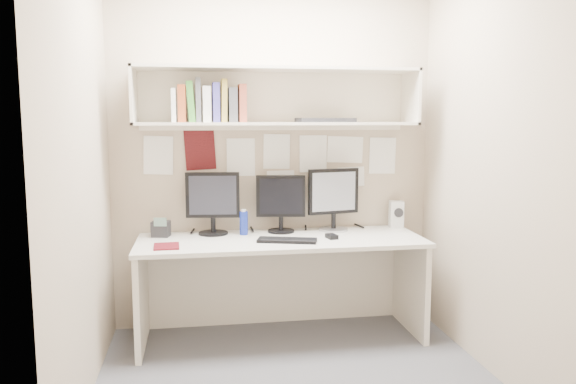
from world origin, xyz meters
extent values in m
cube|color=#4C4C51|center=(0.00, 0.00, 0.00)|extent=(2.40, 2.00, 0.01)
cube|color=tan|center=(0.00, 1.00, 1.30)|extent=(2.40, 0.02, 2.60)
cube|color=tan|center=(0.00, -1.00, 1.30)|extent=(2.40, 0.02, 2.60)
cube|color=tan|center=(-1.20, 0.00, 1.30)|extent=(0.02, 2.00, 2.60)
cube|color=tan|center=(1.20, 0.00, 1.30)|extent=(0.02, 2.00, 2.60)
cube|color=beige|center=(0.00, 0.64, 0.71)|extent=(2.00, 0.70, 0.03)
cube|color=silver|center=(0.00, 0.97, 0.35)|extent=(1.96, 0.02, 0.70)
cube|color=silver|center=(0.00, 0.81, 1.53)|extent=(2.00, 0.38, 0.02)
cube|color=silver|center=(0.00, 0.81, 1.91)|extent=(2.00, 0.38, 0.02)
cube|color=silver|center=(0.00, 0.99, 1.72)|extent=(2.00, 0.02, 0.40)
cube|color=silver|center=(-0.99, 0.81, 1.72)|extent=(0.02, 0.38, 0.40)
cube|color=silver|center=(0.99, 0.81, 1.72)|extent=(0.02, 0.38, 0.40)
cylinder|color=black|center=(-0.47, 0.86, 0.74)|extent=(0.21, 0.21, 0.02)
cylinder|color=black|center=(-0.47, 0.86, 0.80)|extent=(0.03, 0.03, 0.11)
cube|color=black|center=(-0.47, 0.87, 1.02)|extent=(0.39, 0.08, 0.33)
cube|color=black|center=(-0.47, 0.85, 1.02)|extent=(0.34, 0.04, 0.28)
cylinder|color=black|center=(0.03, 0.86, 0.74)|extent=(0.20, 0.20, 0.01)
cylinder|color=black|center=(0.03, 0.86, 0.79)|extent=(0.03, 0.03, 0.10)
cube|color=black|center=(0.03, 0.87, 1.00)|extent=(0.36, 0.09, 0.31)
cube|color=black|center=(0.03, 0.85, 1.00)|extent=(0.31, 0.05, 0.26)
cylinder|color=#A5A5AA|center=(0.43, 0.86, 0.74)|extent=(0.22, 0.22, 0.02)
cylinder|color=black|center=(0.43, 0.86, 0.80)|extent=(0.04, 0.04, 0.11)
cube|color=black|center=(0.43, 0.87, 1.02)|extent=(0.40, 0.11, 0.34)
cube|color=#B0B0B5|center=(0.43, 0.85, 1.02)|extent=(0.34, 0.07, 0.29)
cube|color=black|center=(0.02, 0.52, 0.74)|extent=(0.43, 0.25, 0.02)
cube|color=black|center=(0.35, 0.58, 0.75)|extent=(0.08, 0.11, 0.03)
cube|color=beige|center=(0.94, 0.90, 0.83)|extent=(0.12, 0.12, 0.20)
cylinder|color=black|center=(0.94, 0.85, 0.85)|extent=(0.07, 0.02, 0.07)
cylinder|color=navy|center=(-0.25, 0.80, 0.82)|extent=(0.06, 0.06, 0.17)
cylinder|color=white|center=(-0.25, 0.80, 0.91)|extent=(0.03, 0.03, 0.02)
cube|color=#530E15|center=(-0.78, 0.49, 0.74)|extent=(0.17, 0.21, 0.01)
cube|color=black|center=(-0.84, 0.84, 0.79)|extent=(0.14, 0.12, 0.11)
cube|color=#4C6659|center=(-0.84, 0.78, 0.85)|extent=(0.09, 0.03, 0.06)
cube|color=white|center=(-0.72, 0.78, 1.65)|extent=(0.03, 0.19, 0.23)
cube|color=#9E411D|center=(-0.67, 0.78, 1.67)|extent=(0.05, 0.19, 0.25)
cube|color=#377F2A|center=(-0.61, 0.78, 1.68)|extent=(0.04, 0.19, 0.28)
cube|color=#494A4E|center=(-0.56, 0.78, 1.69)|extent=(0.03, 0.19, 0.30)
cube|color=silver|center=(-0.50, 0.78, 1.66)|extent=(0.06, 0.19, 0.24)
cube|color=#3D388D|center=(-0.43, 0.78, 1.67)|extent=(0.05, 0.19, 0.27)
cube|color=olive|center=(-0.38, 0.78, 1.69)|extent=(0.04, 0.19, 0.29)
cube|color=#3E3D3F|center=(-0.32, 0.78, 1.66)|extent=(0.06, 0.19, 0.24)
cube|color=brown|center=(-0.25, 0.78, 1.67)|extent=(0.05, 0.19, 0.26)
cube|color=black|center=(0.35, 0.81, 1.56)|extent=(0.44, 0.22, 0.03)
camera|label=1|loc=(-0.57, -3.18, 1.56)|focal=35.00mm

